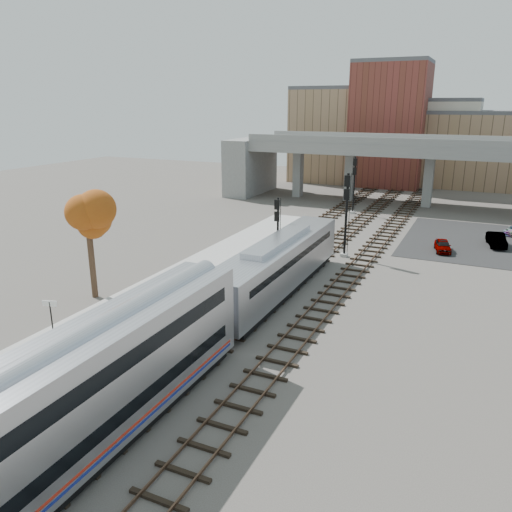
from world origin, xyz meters
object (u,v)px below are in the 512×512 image
Objects in this scene: signal_mast_near at (277,237)px; car_a at (443,246)px; coach at (29,434)px; car_b at (497,240)px; signal_mast_far at (354,186)px; locomotive at (278,265)px; tree at (88,218)px; signal_mast_mid at (346,215)px.

car_a is (12.30, 12.02, -2.38)m from signal_mast_near.
car_a is at bearing 75.51° from coach.
coach is 6.16× the size of car_b.
signal_mast_far is (0.00, 25.59, 0.64)m from signal_mast_near.
tree is at bearing -152.13° from locomotive.
signal_mast_far is at bearing 90.00° from signal_mast_near.
signal_mast_far is at bearing 93.95° from locomotive.
signal_mast_mid is (2.00, 33.90, 1.19)m from coach.
signal_mast_mid reaches higher than car_b.
coach is 40.84m from car_a.
signal_mast_far is (-4.10, 19.15, -0.35)m from signal_mast_mid.
signal_mast_near is at bearing 48.48° from tree.
car_a is (10.20, 16.88, -1.66)m from locomotive.
tree is (-12.04, 16.24, 3.17)m from coach.
locomotive is at bearing -135.68° from car_b.
signal_mast_far reaches higher than car_b.
car_a is (22.24, 23.25, -5.34)m from tree.
signal_mast_far reaches higher than signal_mast_near.
car_a is at bearing 44.34° from signal_mast_near.
tree reaches higher than car_b.
signal_mast_near is 1.56× the size of car_b.
signal_mast_far reaches higher than coach.
signal_mast_far is 18.56m from car_a.
signal_mast_near is 17.37m from car_a.
signal_mast_far is at bearing 102.09° from signal_mast_mid.
signal_mast_far is at bearing 120.70° from car_a.
car_a is at bearing 58.85° from locomotive.
tree is (-9.94, -11.22, 2.96)m from signal_mast_near.
signal_mast_near reaches higher than locomotive.
locomotive is 0.76× the size of coach.
signal_mast_far is at bearing 92.27° from coach.
tree is 32.61m from car_a.
locomotive is at bearing -86.05° from signal_mast_far.
coach is at bearing -85.63° from signal_mast_near.
signal_mast_mid is 22.65m from tree.
signal_mast_mid is 2.28× the size of car_a.
signal_mast_mid is 0.97× the size of tree.
locomotive is 14.11m from tree.
coach reaches higher than car_a.
car_b reaches higher than car_a.
signal_mast_near reaches higher than car_a.
car_a is at bearing -47.79° from signal_mast_far.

